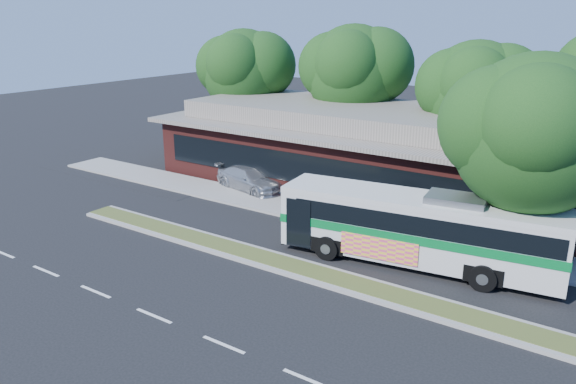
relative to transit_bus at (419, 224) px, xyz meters
The scene contains 11 objects.
ground 4.80m from the transit_bus, 125.33° to the right, with size 120.00×120.00×0.00m, color black.
median_strip 4.33m from the transit_bus, 130.29° to the right, with size 26.00×1.10×0.15m, color #424C20.
sidewalk 4.11m from the transit_bus, 133.47° to the left, with size 44.00×2.60×0.12m, color gray.
parking_lot 21.62m from the transit_bus, 162.89° to the left, with size 14.00×12.00×0.01m, color black.
plaza_building 9.69m from the transit_bus, 105.55° to the left, with size 33.20×11.20×4.45m.
tree_bg_a 21.08m from the transit_bus, 146.25° to the left, with size 6.47×5.80×8.63m.
tree_bg_b 16.11m from the transit_bus, 126.28° to the left, with size 6.69×6.00×9.00m.
tree_bg_c 12.17m from the transit_bus, 95.93° to the left, with size 6.24×5.60×8.26m.
transit_bus is the anchor object (origin of this frame).
sedan 12.36m from the transit_bus, 160.36° to the left, with size 1.85×4.55×1.32m, color #B5B7BC.
sidewalk_tree 5.68m from the transit_bus, 24.93° to the left, with size 6.55×5.87×8.30m.
Camera 1 is at (9.86, -16.02, 9.43)m, focal length 35.00 mm.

